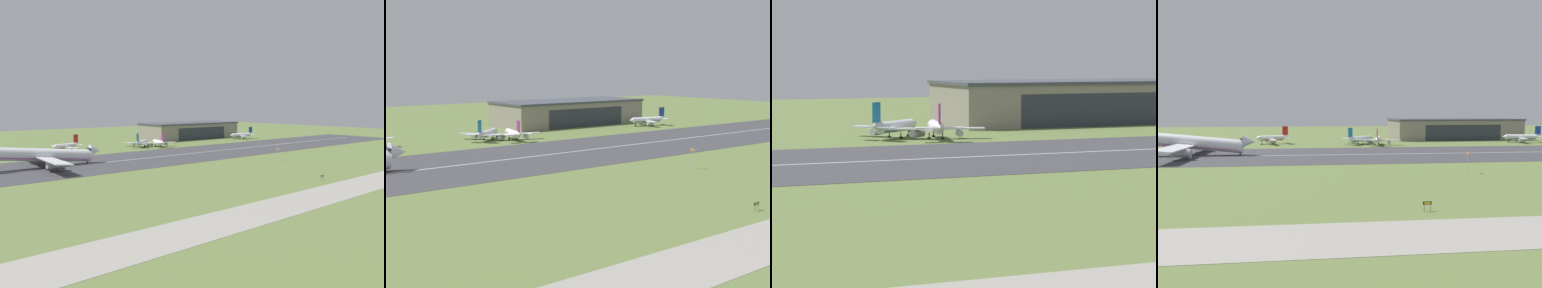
% 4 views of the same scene
% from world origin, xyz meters
% --- Properties ---
extents(ground_plane, '(633.81, 633.81, 0.00)m').
position_xyz_m(ground_plane, '(0.00, 64.49, 0.00)').
color(ground_plane, olive).
extents(runway_strip, '(393.81, 53.73, 0.06)m').
position_xyz_m(runway_strip, '(0.00, 128.97, 0.03)').
color(runway_strip, '#3D3D42').
rests_on(runway_strip, ground_plane).
extents(runway_centreline, '(354.43, 0.70, 0.01)m').
position_xyz_m(runway_centreline, '(0.00, 128.97, 0.07)').
color(runway_centreline, silver).
rests_on(runway_centreline, runway_strip).
extents(hangar_building, '(76.09, 31.92, 12.39)m').
position_xyz_m(hangar_building, '(75.24, 203.23, 6.21)').
color(hangar_building, gray).
rests_on(hangar_building, ground_plane).
extents(airplane_parked_centre, '(22.89, 19.29, 8.69)m').
position_xyz_m(airplane_parked_centre, '(21.26, 167.37, 2.78)').
color(airplane_parked_centre, white).
rests_on(airplane_parked_centre, ground_plane).
extents(airplane_parked_far_east, '(19.90, 20.70, 8.83)m').
position_xyz_m(airplane_parked_far_east, '(13.21, 173.71, 2.68)').
color(airplane_parked_far_east, silver).
rests_on(airplane_parked_far_east, ground_plane).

